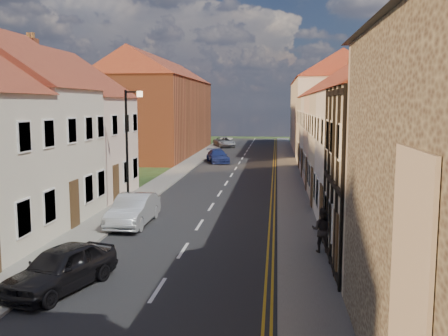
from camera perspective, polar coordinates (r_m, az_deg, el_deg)
road at (r=34.39m, az=0.26°, el=-1.76°), size 7.00×90.00×0.02m
pavement_left at (r=35.09m, az=-6.91°, el=-1.55°), size 1.80×90.00×0.12m
pavement_right at (r=34.22m, az=7.61°, el=-1.78°), size 1.80×90.00×0.12m
cottage_r_white_near at (r=22.68m, az=21.13°, el=4.39°), size 8.30×6.00×9.00m
cottage_r_cream_mid at (r=27.92m, az=18.27°, el=4.99°), size 8.30×5.20×9.00m
cottage_r_pink at (r=33.22m, az=16.31°, el=5.37°), size 8.30×6.00×9.00m
cottage_r_white_far at (r=38.54m, az=14.89°, el=5.65°), size 8.30×5.20×9.00m
cottage_r_cream_far at (r=43.89m, az=13.82°, el=5.85°), size 8.30×6.00×9.00m
cottage_l_brick_mid at (r=25.28m, az=-24.25°, el=4.61°), size 8.30×5.70×9.10m
cottage_l_pink at (r=30.44m, az=-18.74°, el=4.93°), size 8.30×6.30×8.80m
block_right_far at (r=59.08m, az=11.85°, el=7.03°), size 8.30×24.20×10.50m
block_left_far at (r=55.27m, az=-7.32°, el=7.11°), size 8.30×24.20×10.50m
lamppost at (r=24.93m, az=-10.85°, el=2.82°), size 0.88×0.15×6.00m
car_near at (r=15.68m, az=-18.11°, el=-10.79°), size 2.67×4.18×1.32m
car_mid at (r=22.94m, az=-10.29°, el=-4.73°), size 1.53×4.23×1.39m
car_far at (r=46.42m, az=-0.72°, el=1.34°), size 2.83×4.46×1.20m
car_distant at (r=63.38m, az=0.03°, el=2.98°), size 3.52×5.00×1.27m
pedestrian_right at (r=18.43m, az=11.17°, el=-6.97°), size 0.94×0.82×1.63m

